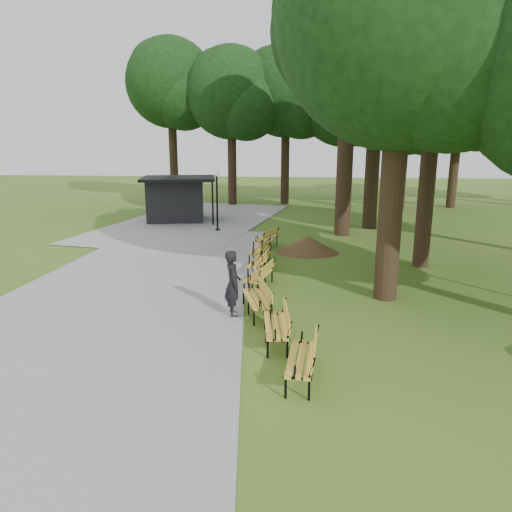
# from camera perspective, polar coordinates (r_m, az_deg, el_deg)

# --- Properties ---
(ground) EXTENTS (100.00, 100.00, 0.00)m
(ground) POSITION_cam_1_polar(r_m,az_deg,el_deg) (14.56, -0.78, -5.29)
(ground) COLOR #3E621C
(ground) RESTS_ON ground
(path) EXTENTS (12.00, 38.00, 0.06)m
(path) POSITION_cam_1_polar(r_m,az_deg,el_deg) (18.19, -12.37, -1.62)
(path) COLOR gray
(path) RESTS_ON ground
(person) EXTENTS (0.62, 0.77, 1.86)m
(person) POSITION_cam_1_polar(r_m,az_deg,el_deg) (13.02, -2.80, -3.33)
(person) COLOR black
(person) RESTS_ON ground
(kiosk) EXTENTS (4.82, 4.38, 2.64)m
(kiosk) POSITION_cam_1_polar(r_m,az_deg,el_deg) (28.99, -9.61, 6.75)
(kiosk) COLOR black
(kiosk) RESTS_ON ground
(lamp_post) EXTENTS (0.32, 0.32, 3.23)m
(lamp_post) POSITION_cam_1_polar(r_m,az_deg,el_deg) (25.24, -4.72, 8.17)
(lamp_post) COLOR black
(lamp_post) RESTS_ON ground
(dirt_mound) EXTENTS (2.29, 2.29, 0.72)m
(dirt_mound) POSITION_cam_1_polar(r_m,az_deg,el_deg) (20.64, 6.23, 1.39)
(dirt_mound) COLOR #47301C
(dirt_mound) RESTS_ON ground
(bench_0) EXTENTS (0.78, 1.94, 0.88)m
(bench_0) POSITION_cam_1_polar(r_m,az_deg,el_deg) (9.88, 5.42, -12.14)
(bench_0) COLOR gold
(bench_0) RESTS_ON ground
(bench_1) EXTENTS (0.85, 1.96, 0.88)m
(bench_1) POSITION_cam_1_polar(r_m,az_deg,el_deg) (11.46, 2.35, -8.34)
(bench_1) COLOR gold
(bench_1) RESTS_ON ground
(bench_2) EXTENTS (1.15, 2.00, 0.88)m
(bench_2) POSITION_cam_1_polar(r_m,az_deg,el_deg) (13.27, 0.02, -5.19)
(bench_2) COLOR gold
(bench_2) RESTS_ON ground
(bench_3) EXTENTS (1.03, 1.99, 0.88)m
(bench_3) POSITION_cam_1_polar(r_m,az_deg,el_deg) (15.51, 0.32, -2.38)
(bench_3) COLOR gold
(bench_3) RESTS_ON ground
(bench_4) EXTENTS (0.84, 1.96, 0.88)m
(bench_4) POSITION_cam_1_polar(r_m,az_deg,el_deg) (17.26, 0.33, -0.71)
(bench_4) COLOR gold
(bench_4) RESTS_ON ground
(bench_5) EXTENTS (0.86, 1.96, 0.88)m
(bench_5) POSITION_cam_1_polar(r_m,az_deg,el_deg) (19.14, 0.37, 0.73)
(bench_5) COLOR gold
(bench_5) RESTS_ON ground
(bench_6) EXTENTS (1.24, 2.00, 0.88)m
(bench_6) POSITION_cam_1_polar(r_m,az_deg,el_deg) (21.46, 1.15, 2.16)
(bench_6) COLOR gold
(bench_6) RESTS_ON ground
(lawn_tree_0) EXTENTS (7.01, 7.01, 11.41)m
(lawn_tree_0) POSITION_cam_1_polar(r_m,az_deg,el_deg) (14.84, 17.25, 25.30)
(lawn_tree_0) COLOR black
(lawn_tree_0) RESTS_ON ground
(lawn_tree_1) EXTENTS (5.48, 5.48, 10.00)m
(lawn_tree_1) POSITION_cam_1_polar(r_m,az_deg,el_deg) (19.06, 20.86, 20.32)
(lawn_tree_1) COLOR black
(lawn_tree_1) RESTS_ON ground
(lawn_tree_2) EXTENTS (7.56, 7.56, 13.54)m
(lawn_tree_2) POSITION_cam_1_polar(r_m,az_deg,el_deg) (24.93, 11.27, 24.92)
(lawn_tree_2) COLOR black
(lawn_tree_2) RESTS_ON ground
(lawn_tree_4) EXTENTS (6.91, 6.91, 11.25)m
(lawn_tree_4) POSITION_cam_1_polar(r_m,az_deg,el_deg) (26.97, 14.34, 19.71)
(lawn_tree_4) COLOR black
(lawn_tree_4) RESTS_ON ground
(tree_backdrop) EXTENTS (37.22, 8.87, 16.43)m
(tree_backdrop) POSITION_cam_1_polar(r_m,az_deg,el_deg) (36.53, 14.02, 18.79)
(tree_backdrop) COLOR black
(tree_backdrop) RESTS_ON ground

